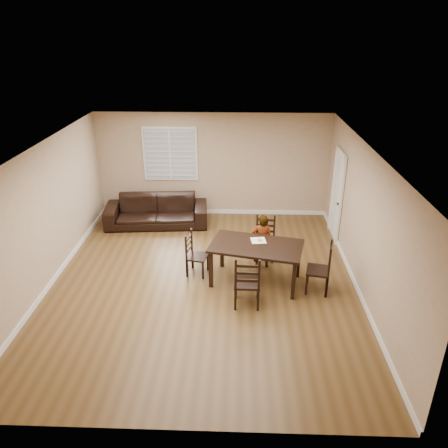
{
  "coord_description": "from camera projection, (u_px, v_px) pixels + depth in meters",
  "views": [
    {
      "loc": [
        0.67,
        -7.41,
        4.68
      ],
      "look_at": [
        0.39,
        0.61,
        1.0
      ],
      "focal_mm": 35.0,
      "sensor_mm": 36.0,
      "label": 1
    }
  ],
  "objects": [
    {
      "name": "chair_right",
      "position": [
        325.0,
        270.0,
        8.22
      ],
      "size": [
        0.51,
        0.54,
        1.02
      ],
      "rotation": [
        0.0,
        0.0,
        -1.79
      ],
      "color": "black",
      "rests_on": "ground"
    },
    {
      "name": "chair_near",
      "position": [
        265.0,
        238.0,
        9.51
      ],
      "size": [
        0.47,
        0.45,
        0.96
      ],
      "rotation": [
        0.0,
        0.0,
        -0.12
      ],
      "color": "black",
      "rests_on": "ground"
    },
    {
      "name": "ground",
      "position": [
        204.0,
        282.0,
        8.7
      ],
      "size": [
        7.0,
        7.0,
        0.0
      ],
      "primitive_type": "plane",
      "color": "brown",
      "rests_on": "ground"
    },
    {
      "name": "donut",
      "position": [
        259.0,
        240.0,
        8.53
      ],
      "size": [
        0.11,
        0.11,
        0.04
      ],
      "color": "#DEA54F",
      "rests_on": "napkin"
    },
    {
      "name": "child",
      "position": [
        262.0,
        241.0,
        9.03
      ],
      "size": [
        0.44,
        0.29,
        1.18
      ],
      "primitive_type": "imported",
      "rotation": [
        0.0,
        0.0,
        3.11
      ],
      "color": "gray",
      "rests_on": "ground"
    },
    {
      "name": "sofa",
      "position": [
        157.0,
        211.0,
        11.05
      ],
      "size": [
        2.62,
        1.2,
        0.74
      ],
      "primitive_type": "imported",
      "rotation": [
        0.0,
        0.0,
        0.08
      ],
      "color": "black",
      "rests_on": "ground"
    },
    {
      "name": "chair_far",
      "position": [
        247.0,
        286.0,
        7.71
      ],
      "size": [
        0.48,
        0.45,
        1.04
      ],
      "rotation": [
        0.0,
        0.0,
        3.12
      ],
      "color": "black",
      "rests_on": "ground"
    },
    {
      "name": "room",
      "position": [
        204.0,
        194.0,
        8.11
      ],
      "size": [
        6.04,
        7.04,
        2.72
      ],
      "color": "tan",
      "rests_on": "ground"
    },
    {
      "name": "napkin",
      "position": [
        258.0,
        240.0,
        8.55
      ],
      "size": [
        0.31,
        0.31,
        0.0
      ],
      "primitive_type": "cube",
      "rotation": [
        0.0,
        0.0,
        0.13
      ],
      "color": "#EEE3CD",
      "rests_on": "dining_table"
    },
    {
      "name": "dining_table",
      "position": [
        256.0,
        249.0,
        8.41
      ],
      "size": [
        1.92,
        1.35,
        0.82
      ],
      "rotation": [
        0.0,
        0.0,
        -0.23
      ],
      "color": "black",
      "rests_on": "ground"
    },
    {
      "name": "chair_left",
      "position": [
        192.0,
        255.0,
        8.85
      ],
      "size": [
        0.46,
        0.48,
        0.91
      ],
      "rotation": [
        0.0,
        0.0,
        1.36
      ],
      "color": "black",
      "rests_on": "ground"
    }
  ]
}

